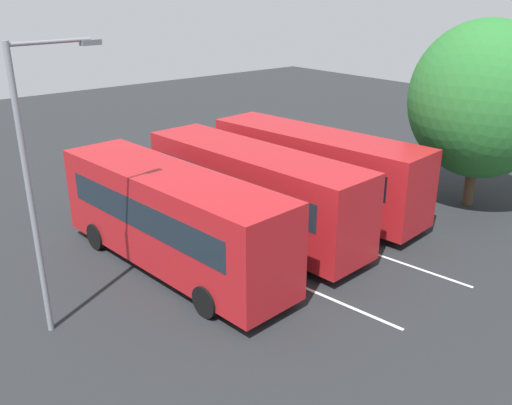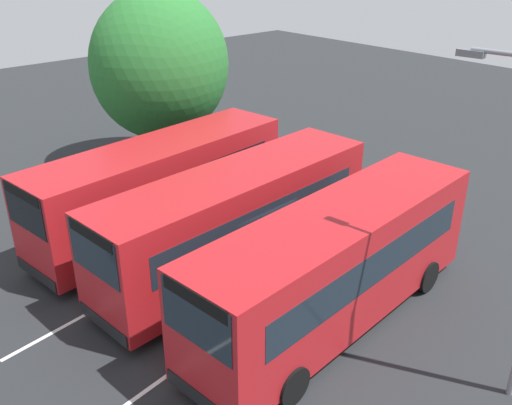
{
  "view_description": "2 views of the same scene",
  "coord_description": "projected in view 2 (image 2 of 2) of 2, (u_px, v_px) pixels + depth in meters",
  "views": [
    {
      "loc": [
        -14.82,
        12.28,
        8.89
      ],
      "look_at": [
        -0.04,
        -0.01,
        1.42
      ],
      "focal_mm": 38.42,
      "sensor_mm": 36.0,
      "label": 1
    },
    {
      "loc": [
        10.07,
        11.89,
        9.78
      ],
      "look_at": [
        -0.79,
        -0.26,
        2.03
      ],
      "focal_mm": 39.52,
      "sensor_mm": 36.0,
      "label": 2
    }
  ],
  "objects": [
    {
      "name": "bus_far_left",
      "position": [
        160.0,
        186.0,
        19.66
      ],
      "size": [
        10.05,
        3.48,
        3.4
      ],
      "rotation": [
        0.0,
        0.0,
        0.11
      ],
      "color": "#AD191E",
      "rests_on": "ground"
    },
    {
      "name": "lane_stripe_outer_left",
      "position": [
        209.0,
        247.0,
        19.5
      ],
      "size": [
        14.95,
        2.24,
        0.01
      ],
      "primitive_type": "cube",
      "rotation": [
        0.0,
        0.0,
        0.14
      ],
      "color": "silver",
      "rests_on": "ground"
    },
    {
      "name": "bus_center_left",
      "position": [
        236.0,
        219.0,
        17.38
      ],
      "size": [
        10.0,
        3.13,
        3.4
      ],
      "rotation": [
        0.0,
        0.0,
        0.07
      ],
      "color": "#AD191E",
      "rests_on": "ground"
    },
    {
      "name": "depot_tree",
      "position": [
        160.0,
        65.0,
        24.68
      ],
      "size": [
        6.23,
        5.61,
        7.91
      ],
      "color": "#4C3823",
      "rests_on": "ground"
    },
    {
      "name": "lane_stripe_inner_left",
      "position": [
        283.0,
        293.0,
        17.02
      ],
      "size": [
        14.95,
        2.24,
        0.01
      ],
      "primitive_type": "cube",
      "rotation": [
        0.0,
        0.0,
        0.14
      ],
      "color": "silver",
      "rests_on": "ground"
    },
    {
      "name": "bus_center_right",
      "position": [
        336.0,
        264.0,
        15.01
      ],
      "size": [
        10.01,
        3.2,
        3.4
      ],
      "rotation": [
        0.0,
        0.0,
        0.08
      ],
      "color": "#AD191E",
      "rests_on": "ground"
    },
    {
      "name": "ground_plane",
      "position": [
        243.0,
        269.0,
        18.26
      ],
      "size": [
        72.27,
        72.27,
        0.0
      ],
      "primitive_type": "plane",
      "color": "#232628"
    }
  ]
}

